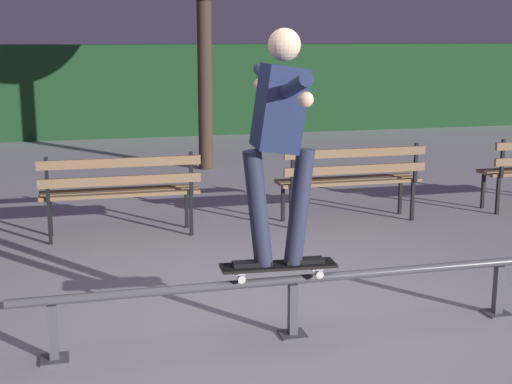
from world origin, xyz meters
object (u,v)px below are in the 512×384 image
Objects in this scene: skateboard at (278,266)px; park_bench_left_center at (120,186)px; grind_rail at (293,290)px; skateboarder at (280,128)px; park_bench_right_center at (351,175)px.

skateboard is 0.49× the size of park_bench_left_center.
grind_rail is 2.33× the size of park_bench_left_center.
skateboarder is (0.00, -0.00, 0.94)m from skateboard.
park_bench_left_center is 2.49m from park_bench_right_center.
skateboarder reaches higher than park_bench_right_center.
skateboard is (-0.11, -0.00, 0.17)m from grind_rail.
park_bench_right_center is (1.66, 2.85, 0.03)m from skateboard.
park_bench_right_center is at bearing 59.77° from skateboarder.
skateboarder reaches higher than park_bench_left_center.
grind_rail is at bearing -71.79° from park_bench_left_center.
park_bench_left_center is at bearing 106.26° from skateboard.
park_bench_left_center is 1.00× the size of park_bench_right_center.
skateboard is at bearing -120.28° from park_bench_right_center.
skateboarder is 3.10m from park_bench_left_center.
grind_rail is 1.12m from skateboarder.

